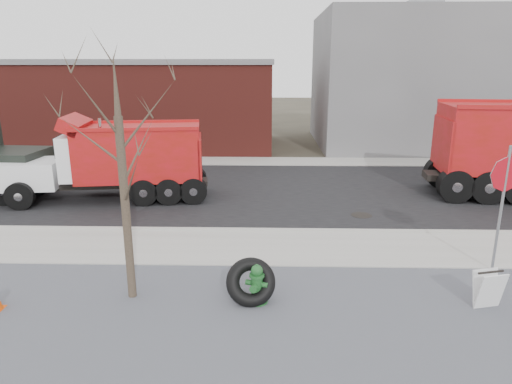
{
  "coord_description": "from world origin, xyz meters",
  "views": [
    {
      "loc": [
        -0.22,
        -11.66,
        5.0
      ],
      "look_at": [
        -0.55,
        1.13,
        1.4
      ],
      "focal_mm": 32.0,
      "sensor_mm": 36.0,
      "label": 1
    }
  ],
  "objects_px": {
    "truck_tire": "(251,282)",
    "sandwich_board": "(488,289)",
    "dump_truck_red_b": "(116,158)",
    "fire_hydrant": "(257,286)",
    "stop_sign": "(504,189)"
  },
  "relations": [
    {
      "from": "truck_tire",
      "to": "sandwich_board",
      "type": "xyz_separation_m",
      "value": [
        5.0,
        -0.14,
        -0.03
      ]
    },
    {
      "from": "dump_truck_red_b",
      "to": "sandwich_board",
      "type": "bearing_deg",
      "value": 135.12
    },
    {
      "from": "dump_truck_red_b",
      "to": "truck_tire",
      "type": "bearing_deg",
      "value": 117.02
    },
    {
      "from": "fire_hydrant",
      "to": "sandwich_board",
      "type": "bearing_deg",
      "value": 17.34
    },
    {
      "from": "fire_hydrant",
      "to": "stop_sign",
      "type": "bearing_deg",
      "value": 34.61
    },
    {
      "from": "sandwich_board",
      "to": "dump_truck_red_b",
      "type": "height_order",
      "value": "dump_truck_red_b"
    },
    {
      "from": "stop_sign",
      "to": "fire_hydrant",
      "type": "bearing_deg",
      "value": -155.26
    },
    {
      "from": "truck_tire",
      "to": "sandwich_board",
      "type": "height_order",
      "value": "truck_tire"
    },
    {
      "from": "truck_tire",
      "to": "sandwich_board",
      "type": "distance_m",
      "value": 5.0
    },
    {
      "from": "sandwich_board",
      "to": "dump_truck_red_b",
      "type": "distance_m",
      "value": 13.0
    },
    {
      "from": "stop_sign",
      "to": "sandwich_board",
      "type": "bearing_deg",
      "value": -109.67
    },
    {
      "from": "truck_tire",
      "to": "stop_sign",
      "type": "relative_size",
      "value": 0.35
    },
    {
      "from": "sandwich_board",
      "to": "dump_truck_red_b",
      "type": "xyz_separation_m",
      "value": [
        -10.33,
        7.79,
        1.18
      ]
    },
    {
      "from": "truck_tire",
      "to": "dump_truck_red_b",
      "type": "height_order",
      "value": "dump_truck_red_b"
    },
    {
      "from": "fire_hydrant",
      "to": "sandwich_board",
      "type": "xyz_separation_m",
      "value": [
        4.87,
        -0.09,
        0.03
      ]
    }
  ]
}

